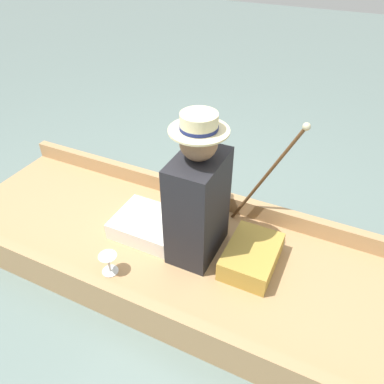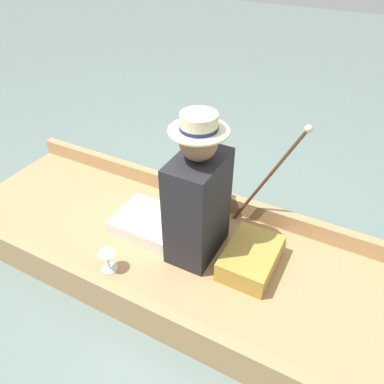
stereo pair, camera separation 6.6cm
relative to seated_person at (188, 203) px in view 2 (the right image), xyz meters
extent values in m
plane|color=slate|center=(-0.06, 0.17, -0.45)|extent=(16.00, 16.00, 0.00)
cube|color=tan|center=(-0.06, 0.17, -0.39)|extent=(1.04, 2.78, 0.12)
cube|color=tan|center=(-0.54, 0.17, -0.27)|extent=(0.06, 2.78, 0.12)
cube|color=tan|center=(0.43, 0.17, -0.27)|extent=(0.06, 2.78, 0.12)
cube|color=#B7933D|center=(0.02, -0.39, -0.27)|extent=(0.40, 0.28, 0.13)
cube|color=white|center=(0.00, 0.27, -0.28)|extent=(0.34, 0.43, 0.11)
cube|color=#232328|center=(0.00, -0.06, -0.01)|extent=(0.38, 0.24, 0.64)
cube|color=beige|center=(0.00, 0.06, 0.04)|extent=(0.04, 0.01, 0.35)
cube|color=white|center=(-0.10, 0.06, 0.07)|extent=(0.02, 0.01, 0.38)
cube|color=white|center=(0.10, 0.06, 0.07)|extent=(0.02, 0.01, 0.38)
sphere|color=#936B4C|center=(0.00, -0.06, 0.40)|extent=(0.19, 0.19, 0.19)
cylinder|color=beige|center=(0.00, -0.06, 0.47)|extent=(0.30, 0.30, 0.01)
cylinder|color=beige|center=(0.00, -0.06, 0.51)|extent=(0.19, 0.19, 0.08)
cylinder|color=navy|center=(0.00, -0.06, 0.48)|extent=(0.19, 0.19, 0.02)
ellipsoid|color=beige|center=(0.32, -0.02, -0.22)|extent=(0.14, 0.12, 0.21)
sphere|color=beige|center=(0.32, -0.02, -0.07)|extent=(0.12, 0.12, 0.12)
sphere|color=tan|center=(0.32, 0.03, -0.08)|extent=(0.05, 0.05, 0.05)
sphere|color=beige|center=(0.28, -0.02, -0.02)|extent=(0.05, 0.05, 0.05)
sphere|color=beige|center=(0.36, -0.02, -0.02)|extent=(0.05, 0.05, 0.05)
cylinder|color=beige|center=(0.25, -0.02, -0.19)|extent=(0.08, 0.05, 0.09)
cylinder|color=beige|center=(0.40, -0.02, -0.19)|extent=(0.08, 0.05, 0.09)
sphere|color=beige|center=(0.28, 0.01, -0.30)|extent=(0.06, 0.06, 0.06)
sphere|color=beige|center=(0.36, 0.01, -0.30)|extent=(0.06, 0.06, 0.06)
cylinder|color=silver|center=(-0.38, 0.31, -0.33)|extent=(0.09, 0.09, 0.01)
cylinder|color=silver|center=(-0.38, 0.31, -0.29)|extent=(0.01, 0.01, 0.08)
cone|color=silver|center=(-0.38, 0.31, -0.23)|extent=(0.10, 0.10, 0.05)
cylinder|color=brown|center=(0.36, -0.33, 0.04)|extent=(0.02, 0.37, 0.76)
sphere|color=beige|center=(0.36, -0.51, 0.42)|extent=(0.04, 0.04, 0.04)
camera|label=1|loc=(-1.46, -0.73, 1.31)|focal=35.00mm
camera|label=2|loc=(-1.43, -0.79, 1.31)|focal=35.00mm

